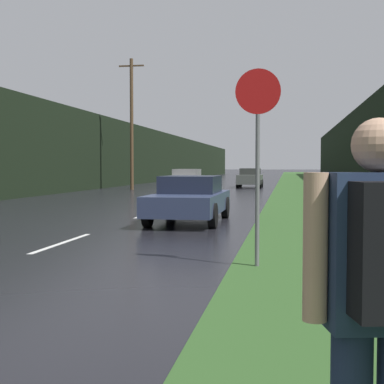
{
  "coord_description": "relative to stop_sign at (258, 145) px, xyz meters",
  "views": [
    {
      "loc": [
        4.72,
        1.97,
        1.63
      ],
      "look_at": [
        2.16,
        16.35,
        0.94
      ],
      "focal_mm": 50.0,
      "sensor_mm": 36.0,
      "label": 1
    }
  ],
  "objects": [
    {
      "name": "lane_stripe_d",
      "position": [
        -4.25,
        9.04,
        -1.98
      ],
      "size": [
        0.12,
        3.0,
        0.01
      ],
      "primitive_type": "cube",
      "color": "silver",
      "rests_on": "ground_plane"
    },
    {
      "name": "lane_stripe_e",
      "position": [
        -4.25,
        16.04,
        -1.98
      ],
      "size": [
        0.12,
        3.0,
        0.01
      ],
      "primitive_type": "cube",
      "color": "silver",
      "rests_on": "ground_plane"
    },
    {
      "name": "lane_stripe_f",
      "position": [
        -4.25,
        23.04,
        -1.98
      ],
      "size": [
        0.12,
        3.0,
        0.01
      ],
      "primitive_type": "cube",
      "color": "silver",
      "rests_on": "ground_plane"
    },
    {
      "name": "grass_verge",
      "position": [
        2.57,
        29.38,
        -1.97
      ],
      "size": [
        6.0,
        240.0,
        0.02
      ],
      "primitive_type": "cube",
      "color": "#2D5123",
      "rests_on": "ground_plane"
    },
    {
      "name": "stop_sign",
      "position": [
        0.0,
        0.0,
        0.0
      ],
      "size": [
        0.73,
        0.07,
        3.2
      ],
      "color": "slate",
      "rests_on": "ground_plane"
    },
    {
      "name": "lane_stripe_c",
      "position": [
        -4.25,
        2.04,
        -1.98
      ],
      "size": [
        0.12,
        3.0,
        0.01
      ],
      "primitive_type": "cube",
      "color": "silver",
      "rests_on": "ground_plane"
    },
    {
      "name": "hitchhiker_with_backpack",
      "position": [
        0.86,
        -6.31,
        -0.93
      ],
      "size": [
        0.63,
        0.5,
        1.84
      ],
      "rotation": [
        0.0,
        0.0,
        0.22
      ],
      "color": "#1E2847",
      "rests_on": "ground_plane"
    },
    {
      "name": "car_oncoming",
      "position": [
        -6.16,
        26.8,
        -1.24
      ],
      "size": [
        2.04,
        4.33,
        1.46
      ],
      "color": "#BCBCBC",
      "rests_on": "ground_plane"
    },
    {
      "name": "car_passing_near",
      "position": [
        -2.34,
        6.77,
        -1.29
      ],
      "size": [
        1.98,
        4.67,
        1.36
      ],
      "rotation": [
        0.0,
        0.0,
        3.14
      ],
      "color": "#2D3856",
      "rests_on": "ground_plane"
    },
    {
      "name": "treeline_near_side",
      "position": [
        8.57,
        39.38,
        1.91
      ],
      "size": [
        2.0,
        140.0,
        7.78
      ],
      "primitive_type": "cube",
      "color": "black",
      "rests_on": "ground_plane"
    },
    {
      "name": "car_passing_far",
      "position": [
        -2.34,
        32.75,
        -1.23
      ],
      "size": [
        1.89,
        4.21,
        1.49
      ],
      "rotation": [
        0.0,
        0.0,
        3.14
      ],
      "color": "#4C514C",
      "rests_on": "ground_plane"
    },
    {
      "name": "utility_pole_far",
      "position": [
        -10.33,
        27.78,
        2.74
      ],
      "size": [
        1.8,
        0.24,
        9.18
      ],
      "color": "#4C3823",
      "rests_on": "ground_plane"
    },
    {
      "name": "treeline_far_side",
      "position": [
        -14.07,
        39.38,
        0.74
      ],
      "size": [
        2.0,
        140.0,
        5.45
      ],
      "primitive_type": "cube",
      "color": "black",
      "rests_on": "ground_plane"
    }
  ]
}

